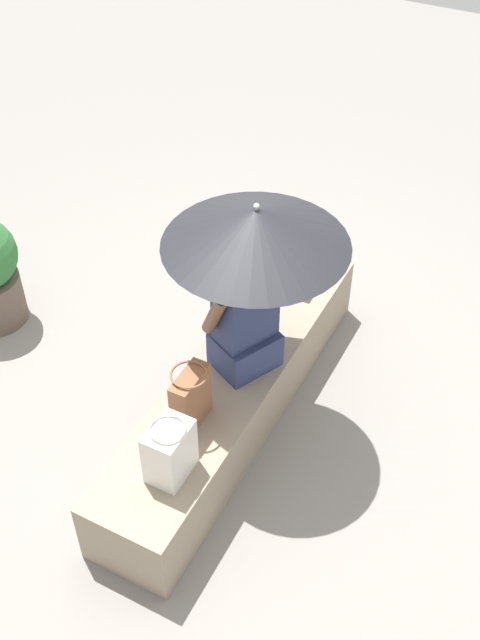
{
  "coord_description": "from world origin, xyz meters",
  "views": [
    {
      "loc": [
        2.69,
        1.43,
        3.6
      ],
      "look_at": [
        -0.03,
        0.02,
        0.77
      ],
      "focal_mm": 43.18,
      "sensor_mm": 36.0,
      "label": 1
    }
  ],
  "objects_px": {
    "person_seated": "(245,313)",
    "tote_bag_canvas": "(191,399)",
    "shoulder_bag_spare": "(295,260)",
    "parasol": "(256,227)",
    "handbag_black": "(170,451)"
  },
  "relations": [
    {
      "from": "parasol",
      "to": "shoulder_bag_spare",
      "type": "bearing_deg",
      "value": -172.64
    },
    {
      "from": "person_seated",
      "to": "tote_bag_canvas",
      "type": "relative_size",
      "value": 2.42
    },
    {
      "from": "person_seated",
      "to": "shoulder_bag_spare",
      "type": "relative_size",
      "value": 2.61
    },
    {
      "from": "handbag_black",
      "to": "shoulder_bag_spare",
      "type": "relative_size",
      "value": 1.0
    },
    {
      "from": "handbag_black",
      "to": "tote_bag_canvas",
      "type": "distance_m",
      "value": 0.33
    },
    {
      "from": "person_seated",
      "to": "tote_bag_canvas",
      "type": "distance_m",
      "value": 0.56
    },
    {
      "from": "person_seated",
      "to": "handbag_black",
      "type": "xyz_separation_m",
      "value": [
        0.85,
        0.02,
        -0.22
      ]
    },
    {
      "from": "tote_bag_canvas",
      "to": "shoulder_bag_spare",
      "type": "distance_m",
      "value": 1.32
    },
    {
      "from": "parasol",
      "to": "tote_bag_canvas",
      "type": "xyz_separation_m",
      "value": [
        0.54,
        -0.09,
        -0.77
      ]
    },
    {
      "from": "tote_bag_canvas",
      "to": "person_seated",
      "type": "bearing_deg",
      "value": 174.48
    },
    {
      "from": "handbag_black",
      "to": "parasol",
      "type": "bearing_deg",
      "value": 178.38
    },
    {
      "from": "tote_bag_canvas",
      "to": "shoulder_bag_spare",
      "type": "xyz_separation_m",
      "value": [
        -1.32,
        -0.01,
        -0.02
      ]
    },
    {
      "from": "shoulder_bag_spare",
      "to": "handbag_black",
      "type": "bearing_deg",
      "value": 2.64
    },
    {
      "from": "person_seated",
      "to": "parasol",
      "type": "bearing_deg",
      "value": 117.75
    },
    {
      "from": "person_seated",
      "to": "shoulder_bag_spare",
      "type": "bearing_deg",
      "value": -176.01
    }
  ]
}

